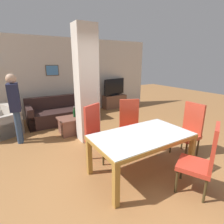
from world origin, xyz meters
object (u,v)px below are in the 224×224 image
at_px(dining_chair_far_left, 97,131).
at_px(tv_stand, 114,101).
at_px(dining_table, 142,142).
at_px(coffee_table, 70,125).
at_px(dining_chair_head_right, 189,128).
at_px(standing_person, 15,104).
at_px(sofa, 63,113).
at_px(bottle, 74,113).
at_px(dining_chair_far_right, 130,123).
at_px(armchair, 1,125).
at_px(dining_chair_near_right, 203,159).
at_px(tv_screen, 114,87).

distance_m(dining_chair_far_left, tv_stand, 3.98).
bearing_deg(dining_table, coffee_table, 102.34).
distance_m(dining_table, dining_chair_head_right, 1.28).
bearing_deg(standing_person, sofa, 132.21).
bearing_deg(tv_stand, coffee_table, -145.66).
bearing_deg(bottle, tv_stand, 35.69).
distance_m(sofa, tv_stand, 2.42).
distance_m(dining_chair_far_right, coffee_table, 1.75).
distance_m(dining_chair_far_left, sofa, 2.60).
xyz_separation_m(dining_chair_head_right, armchair, (-3.40, 3.24, -0.30)).
height_order(sofa, tv_stand, sofa).
distance_m(dining_chair_far_left, coffee_table, 1.51).
xyz_separation_m(dining_chair_far_left, sofa, (0.04, 2.58, -0.29)).
bearing_deg(bottle, sofa, 90.97).
relative_size(armchair, bottle, 4.09).
distance_m(coffee_table, standing_person, 1.42).
xyz_separation_m(dining_table, armchair, (-2.12, 3.24, -0.31)).
relative_size(dining_chair_far_right, sofa, 0.51).
relative_size(dining_table, dining_chair_near_right, 1.54).
relative_size(sofa, tv_stand, 2.22).
bearing_deg(tv_screen, dining_chair_far_left, 38.01).
bearing_deg(dining_table, armchair, 123.18).
xyz_separation_m(sofa, bottle, (0.02, -1.08, 0.27)).
bearing_deg(dining_table, dining_chair_far_left, 115.94).
distance_m(dining_chair_far_left, tv_screen, 3.98).
xyz_separation_m(sofa, coffee_table, (-0.14, -1.11, -0.05)).
distance_m(sofa, tv_screen, 2.49).
distance_m(sofa, bottle, 1.12).
relative_size(dining_chair_far_left, dining_chair_near_right, 1.00).
bearing_deg(dining_chair_near_right, coffee_table, 79.80).
xyz_separation_m(tv_stand, standing_person, (-3.70, -1.56, 0.67)).
height_order(dining_table, dining_chair_far_right, dining_chair_far_right).
height_order(dining_table, tv_stand, dining_table).
bearing_deg(coffee_table, armchair, 150.68).
xyz_separation_m(dining_chair_head_right, bottle, (-1.64, 2.36, -0.01)).
distance_m(dining_table, dining_chair_far_left, 0.96).
bearing_deg(dining_table, standing_person, 124.88).
height_order(dining_chair_near_right, dining_chair_far_right, same).
xyz_separation_m(dining_table, coffee_table, (-0.51, 2.34, -0.36)).
relative_size(bottle, standing_person, 0.17).
bearing_deg(dining_chair_head_right, dining_chair_far_left, 63.08).
height_order(sofa, bottle, sofa).
bearing_deg(dining_chair_near_right, bottle, 77.12).
distance_m(armchair, standing_person, 1.09).
bearing_deg(dining_table, dining_chair_near_right, -63.46).
height_order(sofa, coffee_table, sofa).
bearing_deg(sofa, standing_person, 35.61).
height_order(dining_chair_near_right, standing_person, standing_person).
bearing_deg(sofa, armchair, 6.73).
bearing_deg(dining_chair_far_left, armchair, -80.39).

